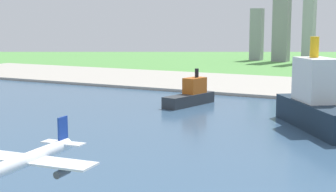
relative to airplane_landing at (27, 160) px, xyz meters
The scene contains 6 objects.
ground_plane 156.88m from the airplane_landing, 93.76° to the left, with size 2400.00×2400.00×0.00m, color #539245.
water_bay 98.19m from the airplane_landing, 96.13° to the left, with size 840.00×360.00×0.15m, color #385675.
industrial_pier 345.60m from the airplane_landing, 91.69° to the left, with size 840.00×140.00×2.50m, color #A59F94.
airplane_landing is the anchor object (origin of this frame).
cargo_ship 184.96m from the airplane_landing, 80.53° to the left, with size 58.39×70.41×48.44m.
container_barge 229.72m from the airplane_landing, 105.62° to the left, with size 19.77×46.95×24.63m.
Camera 1 is at (90.64, 62.34, 54.95)m, focal length 52.81 mm.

